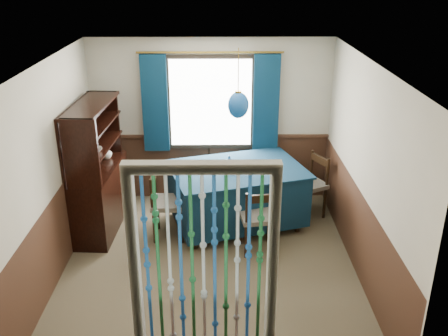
{
  "coord_description": "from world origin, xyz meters",
  "views": [
    {
      "loc": [
        0.13,
        -5.24,
        3.52
      ],
      "look_at": [
        0.19,
        0.68,
        1.03
      ],
      "focal_mm": 40.0,
      "sensor_mm": 36.0,
      "label": 1
    }
  ],
  "objects_px": {
    "chair_near": "(259,218)",
    "chair_far": "(222,170)",
    "bowl_shelf": "(94,150)",
    "vase_sideboard": "(106,152)",
    "pendant_lamp": "(238,105)",
    "chair_right": "(310,184)",
    "dining_table": "(237,193)",
    "sideboard": "(99,187)",
    "vase_table": "(229,163)",
    "chair_left": "(166,203)"
  },
  "relations": [
    {
      "from": "chair_near",
      "to": "chair_left",
      "type": "height_order",
      "value": "chair_left"
    },
    {
      "from": "sideboard",
      "to": "vase_sideboard",
      "type": "distance_m",
      "value": 0.53
    },
    {
      "from": "bowl_shelf",
      "to": "chair_near",
      "type": "bearing_deg",
      "value": -10.57
    },
    {
      "from": "chair_near",
      "to": "chair_far",
      "type": "distance_m",
      "value": 1.55
    },
    {
      "from": "chair_far",
      "to": "bowl_shelf",
      "type": "xyz_separation_m",
      "value": [
        -1.65,
        -1.09,
        0.74
      ]
    },
    {
      "from": "chair_far",
      "to": "dining_table",
      "type": "bearing_deg",
      "value": 102.09
    },
    {
      "from": "sideboard",
      "to": "pendant_lamp",
      "type": "xyz_separation_m",
      "value": [
        1.91,
        0.06,
        1.14
      ]
    },
    {
      "from": "sideboard",
      "to": "chair_far",
      "type": "bearing_deg",
      "value": 28.98
    },
    {
      "from": "chair_near",
      "to": "vase_sideboard",
      "type": "height_order",
      "value": "vase_sideboard"
    },
    {
      "from": "vase_sideboard",
      "to": "chair_far",
      "type": "bearing_deg",
      "value": 16.03
    },
    {
      "from": "chair_far",
      "to": "bowl_shelf",
      "type": "relative_size",
      "value": 4.32
    },
    {
      "from": "chair_left",
      "to": "pendant_lamp",
      "type": "distance_m",
      "value": 1.62
    },
    {
      "from": "sideboard",
      "to": "chair_left",
      "type": "bearing_deg",
      "value": -12.18
    },
    {
      "from": "chair_near",
      "to": "vase_table",
      "type": "bearing_deg",
      "value": 110.33
    },
    {
      "from": "chair_near",
      "to": "sideboard",
      "type": "height_order",
      "value": "sideboard"
    },
    {
      "from": "chair_near",
      "to": "chair_far",
      "type": "relative_size",
      "value": 0.93
    },
    {
      "from": "chair_left",
      "to": "sideboard",
      "type": "height_order",
      "value": "sideboard"
    },
    {
      "from": "bowl_shelf",
      "to": "vase_sideboard",
      "type": "xyz_separation_m",
      "value": [
        0.0,
        0.62,
        -0.26
      ]
    },
    {
      "from": "dining_table",
      "to": "chair_right",
      "type": "height_order",
      "value": "chair_right"
    },
    {
      "from": "chair_far",
      "to": "sideboard",
      "type": "height_order",
      "value": "sideboard"
    },
    {
      "from": "chair_near",
      "to": "bowl_shelf",
      "type": "distance_m",
      "value": 2.28
    },
    {
      "from": "pendant_lamp",
      "to": "vase_sideboard",
      "type": "distance_m",
      "value": 2.03
    },
    {
      "from": "chair_left",
      "to": "sideboard",
      "type": "relative_size",
      "value": 0.52
    },
    {
      "from": "vase_table",
      "to": "sideboard",
      "type": "bearing_deg",
      "value": -179.06
    },
    {
      "from": "chair_near",
      "to": "vase_table",
      "type": "xyz_separation_m",
      "value": [
        -0.36,
        0.68,
        0.47
      ]
    },
    {
      "from": "chair_far",
      "to": "chair_right",
      "type": "relative_size",
      "value": 1.05
    },
    {
      "from": "sideboard",
      "to": "pendant_lamp",
      "type": "relative_size",
      "value": 1.97
    },
    {
      "from": "chair_far",
      "to": "vase_sideboard",
      "type": "xyz_separation_m",
      "value": [
        -1.65,
        -0.48,
        0.48
      ]
    },
    {
      "from": "chair_near",
      "to": "chair_left",
      "type": "bearing_deg",
      "value": 154.24
    },
    {
      "from": "chair_left",
      "to": "chair_right",
      "type": "relative_size",
      "value": 1.01
    },
    {
      "from": "dining_table",
      "to": "chair_left",
      "type": "xyz_separation_m",
      "value": [
        -0.96,
        -0.32,
        0.0
      ]
    },
    {
      "from": "vase_table",
      "to": "chair_left",
      "type": "bearing_deg",
      "value": -161.5
    },
    {
      "from": "dining_table",
      "to": "sideboard",
      "type": "bearing_deg",
      "value": 164.74
    },
    {
      "from": "sideboard",
      "to": "vase_sideboard",
      "type": "height_order",
      "value": "sideboard"
    },
    {
      "from": "dining_table",
      "to": "pendant_lamp",
      "type": "bearing_deg",
      "value": -121.24
    },
    {
      "from": "chair_far",
      "to": "pendant_lamp",
      "type": "distance_m",
      "value": 1.48
    },
    {
      "from": "chair_near",
      "to": "bowl_shelf",
      "type": "xyz_separation_m",
      "value": [
        -2.1,
        0.39,
        0.78
      ]
    },
    {
      "from": "vase_sideboard",
      "to": "bowl_shelf",
      "type": "bearing_deg",
      "value": -90.0
    },
    {
      "from": "chair_right",
      "to": "pendant_lamp",
      "type": "xyz_separation_m",
      "value": [
        -1.07,
        -0.28,
        1.27
      ]
    },
    {
      "from": "vase_table",
      "to": "vase_sideboard",
      "type": "xyz_separation_m",
      "value": [
        -1.74,
        0.34,
        0.04
      ]
    },
    {
      "from": "vase_table",
      "to": "bowl_shelf",
      "type": "bearing_deg",
      "value": -170.78
    },
    {
      "from": "chair_left",
      "to": "chair_far",
      "type": "bearing_deg",
      "value": 145.38
    },
    {
      "from": "chair_right",
      "to": "vase_sideboard",
      "type": "distance_m",
      "value": 2.97
    },
    {
      "from": "dining_table",
      "to": "pendant_lamp",
      "type": "relative_size",
      "value": 2.27
    },
    {
      "from": "chair_left",
      "to": "bowl_shelf",
      "type": "relative_size",
      "value": 4.14
    },
    {
      "from": "chair_far",
      "to": "chair_left",
      "type": "bearing_deg",
      "value": 52.8
    },
    {
      "from": "pendant_lamp",
      "to": "bowl_shelf",
      "type": "distance_m",
      "value": 1.95
    },
    {
      "from": "sideboard",
      "to": "bowl_shelf",
      "type": "xyz_separation_m",
      "value": [
        0.06,
        -0.25,
        0.64
      ]
    },
    {
      "from": "chair_right",
      "to": "bowl_shelf",
      "type": "relative_size",
      "value": 4.11
    },
    {
      "from": "dining_table",
      "to": "chair_right",
      "type": "distance_m",
      "value": 1.1
    }
  ]
}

